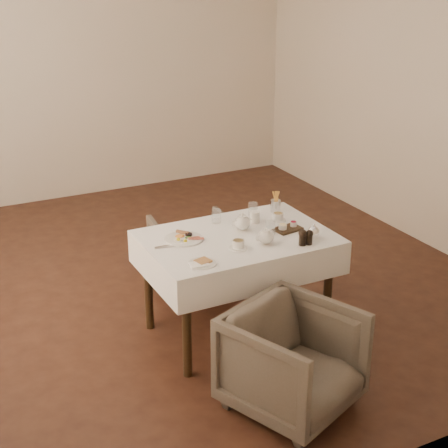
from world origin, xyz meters
TOP-DOWN VIEW (x-y plane):
  - table at (-0.09, -0.94)m, footprint 1.28×0.88m
  - armchair_near at (-0.20, -1.86)m, footprint 0.90×0.91m
  - armchair_far at (-0.06, -0.14)m, footprint 0.69×0.70m
  - breakfast_plate at (-0.44, -0.83)m, footprint 0.26×0.26m
  - side_plate at (-0.50, -1.24)m, footprint 0.18×0.18m
  - teapot_centre at (-0.01, -0.85)m, footprint 0.16×0.13m
  - teapot_front at (0.02, -1.14)m, footprint 0.15×0.12m
  - creamer at (0.14, -0.77)m, footprint 0.09×0.09m
  - teacup_near at (-0.18, -1.13)m, footprint 0.12×0.12m
  - teacup_far at (0.31, -0.82)m, footprint 0.12×0.12m
  - glass_left at (-0.11, -0.65)m, footprint 0.09×0.09m
  - glass_mid at (0.13, -1.01)m, footprint 0.07×0.07m
  - glass_right at (0.19, -0.64)m, footprint 0.08×0.08m
  - condiment_board at (0.27, -1.00)m, footprint 0.21×0.15m
  - pepper_mill_left at (0.22, -1.27)m, footprint 0.07×0.07m
  - pepper_mill_right at (0.27, -1.28)m, footprint 0.06×0.06m
  - silver_pot at (0.35, -1.21)m, footprint 0.12×0.11m
  - fries_cup at (0.38, -0.65)m, footprint 0.08×0.08m
  - cutlery_fork at (-0.57, -0.88)m, footprint 0.20×0.03m
  - cutlery_knife at (-0.58, -0.90)m, footprint 0.19×0.05m

SIDE VIEW (x-z plane):
  - armchair_far at x=-0.06m, z-range 0.00..0.58m
  - armchair_near at x=-0.20m, z-range 0.00..0.64m
  - table at x=-0.09m, z-range 0.26..1.02m
  - cutlery_knife at x=-0.58m, z-range 0.76..0.76m
  - cutlery_fork at x=-0.57m, z-range 0.76..0.76m
  - side_plate at x=-0.50m, z-range 0.75..0.77m
  - breakfast_plate at x=-0.44m, z-range 0.75..0.78m
  - condiment_board at x=0.27m, z-range 0.75..0.80m
  - teacup_far at x=0.31m, z-range 0.75..0.81m
  - teacup_near at x=-0.18m, z-range 0.75..0.81m
  - creamer at x=0.14m, z-range 0.76..0.84m
  - glass_mid at x=0.13m, z-range 0.76..0.85m
  - glass_left at x=-0.11m, z-range 0.75..0.85m
  - glass_right at x=0.19m, z-range 0.76..0.85m
  - pepper_mill_right at x=0.27m, z-range 0.76..0.86m
  - silver_pot at x=0.35m, z-range 0.76..0.86m
  - pepper_mill_left at x=0.22m, z-range 0.76..0.87m
  - teapot_front at x=0.02m, z-range 0.76..0.87m
  - teapot_centre at x=-0.01m, z-range 0.76..0.88m
  - fries_cup at x=0.38m, z-range 0.74..0.91m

